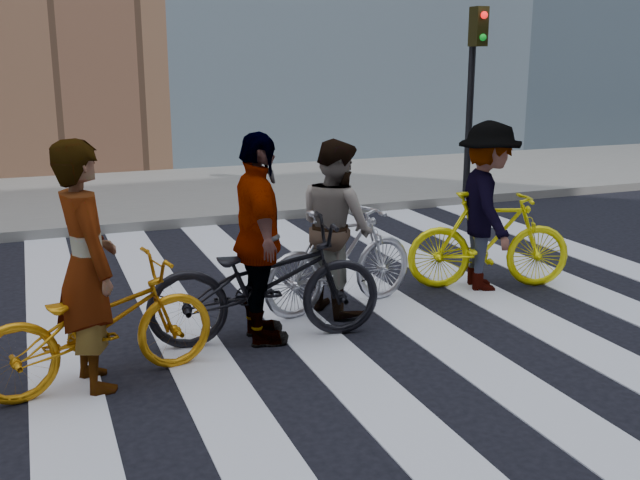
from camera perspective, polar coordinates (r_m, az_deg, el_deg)
ground at (r=7.10m, az=3.95°, el=-7.13°), size 100.00×100.00×0.00m
sidewalk_far at (r=14.00m, az=-9.23°, el=3.62°), size 100.00×5.00×0.15m
zebra_crosswalk at (r=7.10m, az=3.95°, el=-7.09°), size 8.25×10.00×0.01m
traffic_signal at (r=13.43m, az=11.66°, el=12.55°), size 0.22×0.42×3.33m
bike_yellow_left at (r=6.14m, az=-16.56°, el=-6.20°), size 1.99×1.04×0.99m
bike_silver_mid at (r=7.60m, az=1.56°, el=-1.41°), size 1.86×0.87×1.08m
bike_yellow_right at (r=8.51m, az=12.76°, el=-0.00°), size 1.89×1.04×1.09m
bike_dark_rear at (r=6.77m, az=-4.19°, el=-3.20°), size 2.20×0.98×1.12m
rider_left at (r=6.00m, az=-17.36°, el=-1.92°), size 0.61×0.80×1.96m
rider_mid at (r=7.50m, az=1.22°, el=1.05°), size 0.83×0.97×1.75m
rider_right at (r=8.40m, az=12.62°, el=2.51°), size 1.02×1.36×1.86m
rider_rear at (r=6.65m, az=-4.66°, el=0.02°), size 0.59×1.17×1.91m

